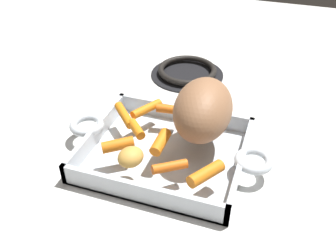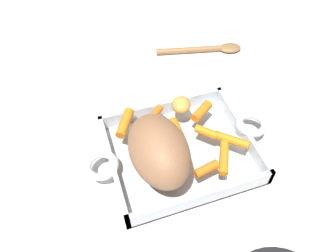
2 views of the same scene
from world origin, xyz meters
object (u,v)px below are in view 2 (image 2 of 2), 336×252
baby_carrot_long (232,140)px  baby_carrot_southeast (178,129)px  serving_spoon (207,49)px  baby_carrot_southwest (202,111)px  baby_carrot_northwest (125,123)px  baby_carrot_center_right (153,116)px  baby_carrot_center_left (224,158)px  baby_carrot_northeast (206,131)px  roasting_dish (180,151)px  pork_roast (159,150)px  potato_whole (181,105)px  baby_carrot_short (207,169)px

baby_carrot_long → baby_carrot_southeast: bearing=147.9°
serving_spoon → baby_carrot_southwest: bearing=-103.5°
baby_carrot_southeast → baby_carrot_southwest: size_ratio=0.97×
baby_carrot_northwest → baby_carrot_center_right: bearing=0.7°
baby_carrot_long → serving_spoon: bearing=73.9°
baby_carrot_center_left → baby_carrot_northwest: (-0.15, 0.14, 0.00)m
baby_carrot_northeast → baby_carrot_center_right: same height
roasting_dish → baby_carrot_southwest: 0.09m
pork_roast → potato_whole: (0.09, 0.12, -0.03)m
baby_carrot_northwest → baby_carrot_southwest: bearing=-7.2°
baby_carrot_center_right → baby_carrot_short: bearing=-70.5°
baby_carrot_northeast → baby_carrot_southeast: bearing=159.7°
baby_carrot_northeast → baby_carrot_center_right: bearing=141.5°
baby_carrot_northwest → baby_carrot_long: size_ratio=0.97×
roasting_dish → baby_carrot_northwest: baby_carrot_northwest is taller
baby_carrot_southwest → baby_carrot_northeast: bearing=-103.2°
baby_carrot_southwest → potato_whole: (-0.04, 0.03, 0.00)m
baby_carrot_short → serving_spoon: 0.42m
roasting_dish → pork_roast: (-0.06, -0.04, 0.08)m
potato_whole → serving_spoon: size_ratio=0.19×
roasting_dish → baby_carrot_short: baby_carrot_short is taller
baby_carrot_center_right → potato_whole: (0.06, 0.01, 0.01)m
baby_carrot_center_right → baby_carrot_northwest: (-0.06, -0.00, 0.00)m
potato_whole → serving_spoon: bearing=54.2°
baby_carrot_center_left → baby_carrot_short: same height
baby_carrot_southeast → serving_spoon: (0.19, 0.28, -0.04)m
baby_carrot_southeast → baby_carrot_southwest: (0.06, 0.03, -0.00)m
baby_carrot_long → potato_whole: 0.13m
baby_carrot_short → serving_spoon: baby_carrot_short is taller
serving_spoon → potato_whole: bearing=-112.7°
baby_carrot_northeast → potato_whole: bearing=107.5°
baby_carrot_center_right → baby_carrot_southeast: bearing=-54.3°
pork_roast → baby_carrot_center_right: 0.12m
baby_carrot_center_right → serving_spoon: size_ratio=0.25×
baby_carrot_northeast → baby_carrot_southeast: size_ratio=0.87×
baby_carrot_southwest → serving_spoon: (0.12, 0.25, -0.04)m
baby_carrot_short → roasting_dish: bearing=104.6°
pork_roast → baby_carrot_short: 0.09m
potato_whole → roasting_dish: bearing=-110.9°
baby_carrot_center_right → baby_carrot_long: bearing=-40.3°
pork_roast → potato_whole: 0.15m
baby_carrot_northwest → baby_carrot_center_left: bearing=-42.4°
baby_carrot_center_right → serving_spoon: (0.22, 0.23, -0.04)m
baby_carrot_southeast → baby_carrot_short: 0.10m
pork_roast → potato_whole: bearing=54.3°
baby_carrot_center_left → baby_carrot_southeast: 0.11m
pork_roast → baby_carrot_center_left: size_ratio=2.21×
pork_roast → baby_carrot_long: bearing=2.7°
baby_carrot_southeast → baby_carrot_long: 0.11m
roasting_dish → baby_carrot_northeast: 0.07m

